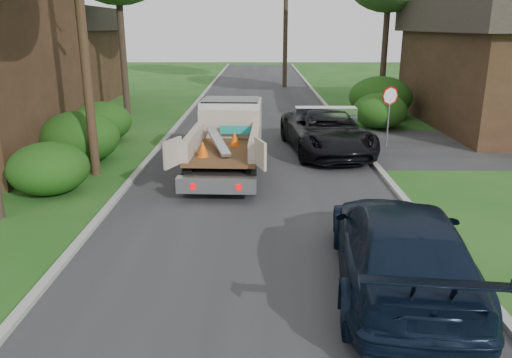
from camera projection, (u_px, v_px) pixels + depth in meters
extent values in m
plane|color=#1A4F16|center=(260.00, 234.00, 11.93)|extent=(120.00, 120.00, 0.00)
cube|color=#28282B|center=(260.00, 141.00, 21.49)|extent=(8.00, 90.00, 0.02)
cube|color=#9E9E99|center=(165.00, 140.00, 21.50)|extent=(0.20, 90.00, 0.12)
cube|color=#9E9E99|center=(355.00, 140.00, 21.44)|extent=(0.20, 90.00, 0.12)
cylinder|color=slate|center=(388.00, 123.00, 20.20)|extent=(0.06, 0.06, 2.00)
cylinder|color=#B20A0A|center=(390.00, 96.00, 19.88)|extent=(0.71, 0.32, 0.76)
cylinder|color=#382619|center=(81.00, 18.00, 15.29)|extent=(0.30, 0.30, 10.00)
cube|color=#332215|center=(53.00, 67.00, 32.41)|extent=(7.00, 7.00, 4.50)
cube|color=#332B26|center=(47.00, 19.00, 31.54)|extent=(7.56, 7.56, 1.40)
cube|color=#332B26|center=(46.00, 7.00, 31.34)|extent=(1.05, 7.56, 0.20)
ellipsoid|color=#1D430F|center=(49.00, 168.00, 14.62)|extent=(2.34, 2.34, 1.53)
ellipsoid|color=#1D430F|center=(79.00, 137.00, 17.92)|extent=(2.86, 2.86, 1.87)
ellipsoid|color=#1D430F|center=(101.00, 122.00, 21.29)|extent=(2.60, 2.60, 1.70)
ellipsoid|color=#1D430F|center=(380.00, 111.00, 24.07)|extent=(2.60, 2.60, 1.70)
ellipsoid|color=#1D430F|center=(380.00, 97.00, 26.85)|extent=(3.38, 3.38, 2.21)
cylinder|color=#2D2119|center=(121.00, 31.00, 26.92)|extent=(0.36, 0.36, 9.00)
cylinder|color=#2D2119|center=(386.00, 35.00, 29.75)|extent=(0.36, 0.36, 8.50)
cylinder|color=#2D2119|center=(286.00, 16.00, 38.99)|extent=(0.36, 0.36, 11.00)
cylinder|color=black|center=(206.00, 150.00, 18.21)|extent=(0.32, 0.88, 0.87)
cylinder|color=black|center=(256.00, 150.00, 18.14)|extent=(0.32, 0.88, 0.87)
cylinder|color=black|center=(189.00, 179.00, 14.69)|extent=(0.32, 0.88, 0.87)
cylinder|color=black|center=(251.00, 180.00, 14.62)|extent=(0.32, 0.88, 0.87)
cube|color=black|center=(226.00, 158.00, 16.46)|extent=(2.13, 5.68, 0.23)
cube|color=silver|center=(231.00, 121.00, 18.15)|extent=(2.19, 1.82, 1.50)
cube|color=black|center=(231.00, 106.00, 18.00)|extent=(2.04, 1.67, 0.53)
cube|color=#472D19|center=(224.00, 152.00, 15.70)|extent=(2.25, 3.56, 0.12)
cube|color=beige|center=(229.00, 125.00, 17.21)|extent=(2.13, 0.17, 0.97)
cube|color=beige|center=(193.00, 141.00, 15.64)|extent=(0.36, 3.30, 0.58)
cube|color=beige|center=(255.00, 141.00, 15.56)|extent=(0.36, 3.30, 0.58)
cube|color=silver|center=(216.00, 185.00, 13.84)|extent=(2.24, 0.42, 0.44)
cube|color=#B20505|center=(193.00, 187.00, 13.70)|extent=(0.16, 0.04, 0.16)
cube|color=#B20505|center=(239.00, 187.00, 13.65)|extent=(0.16, 0.04, 0.16)
cube|color=beige|center=(173.00, 153.00, 13.77)|extent=(0.40, 0.84, 0.78)
cube|color=beige|center=(260.00, 154.00, 13.67)|extent=(0.34, 0.85, 0.78)
cube|color=silver|center=(218.00, 141.00, 15.71)|extent=(0.97, 2.49, 0.45)
cone|color=#F2590A|center=(203.00, 149.00, 14.80)|extent=(0.36, 0.36, 0.48)
cone|color=#F2590A|center=(235.00, 139.00, 16.16)|extent=(0.36, 0.36, 0.48)
cube|color=#148C84|center=(235.00, 130.00, 17.01)|extent=(1.07, 0.13, 0.27)
imported|color=black|center=(326.00, 131.00, 19.43)|extent=(3.52, 6.34, 1.68)
imported|color=black|center=(400.00, 247.00, 9.22)|extent=(3.00, 6.02, 1.68)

